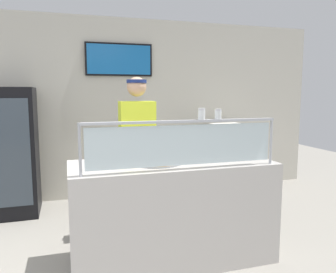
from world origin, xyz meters
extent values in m
plane|color=gray|center=(0.94, 1.00, 0.00)|extent=(12.00, 12.00, 0.00)
cube|color=beige|center=(0.94, 2.60, 1.35)|extent=(6.27, 0.08, 2.70)
cube|color=black|center=(0.80, 2.53, 2.08)|extent=(0.99, 0.04, 0.48)
cube|color=#1966B2|center=(0.80, 2.51, 2.08)|extent=(0.94, 0.01, 0.43)
cube|color=#BCB7B2|center=(0.94, 0.38, 0.47)|extent=(1.87, 0.75, 0.95)
cylinder|color=#B2B5BC|center=(0.10, 0.06, 1.16)|extent=(0.02, 0.02, 0.42)
cylinder|color=#B2B5BC|center=(1.77, 0.06, 1.16)|extent=(0.02, 0.02, 0.42)
cube|color=silver|center=(0.94, 0.06, 1.16)|extent=(1.61, 0.01, 0.34)
cube|color=#B2B5BC|center=(0.94, 0.06, 1.36)|extent=(1.67, 0.06, 0.02)
cylinder|color=#9EA0A8|center=(0.79, 0.39, 0.96)|extent=(0.48, 0.48, 0.01)
cylinder|color=tan|center=(0.79, 0.39, 0.97)|extent=(0.46, 0.46, 0.02)
cylinder|color=gold|center=(0.79, 0.39, 0.98)|extent=(0.40, 0.40, 0.01)
cube|color=#ADAFB7|center=(0.75, 0.37, 0.99)|extent=(0.12, 0.29, 0.01)
cylinder|color=white|center=(1.09, 0.06, 1.41)|extent=(0.06, 0.06, 0.08)
cylinder|color=white|center=(1.09, 0.06, 1.39)|extent=(0.05, 0.05, 0.05)
cylinder|color=silver|center=(1.09, 0.06, 1.45)|extent=(0.06, 0.06, 0.02)
cylinder|color=white|center=(1.24, 0.06, 1.40)|extent=(0.06, 0.06, 0.07)
cylinder|color=red|center=(1.24, 0.06, 1.39)|extent=(0.05, 0.05, 0.05)
cylinder|color=silver|center=(1.24, 0.06, 1.45)|extent=(0.06, 0.06, 0.02)
cylinder|color=#23232D|center=(0.64, 1.04, 0.47)|extent=(0.13, 0.13, 0.95)
cylinder|color=#23232D|center=(0.86, 1.04, 0.47)|extent=(0.13, 0.13, 0.95)
cube|color=#D8EA33|center=(0.75, 1.04, 1.23)|extent=(0.38, 0.21, 0.55)
sphere|color=tan|center=(0.75, 1.04, 1.66)|extent=(0.21, 0.21, 0.21)
cylinder|color=navy|center=(0.75, 1.04, 1.71)|extent=(0.21, 0.21, 0.04)
cylinder|color=tan|center=(0.93, 0.82, 1.13)|extent=(0.08, 0.34, 0.08)
cube|color=black|center=(-0.71, 2.16, 0.83)|extent=(0.67, 0.65, 1.66)
cube|color=#38424C|center=(-0.71, 1.82, 0.86)|extent=(0.57, 0.02, 1.33)
cylinder|color=red|center=(-0.71, 1.93, 0.91)|extent=(0.06, 0.06, 0.20)
cylinder|color=blue|center=(-0.54, 1.93, 0.91)|extent=(0.06, 0.06, 0.20)
cube|color=#B7BABF|center=(2.42, 2.11, 0.42)|extent=(0.70, 0.55, 0.84)
cube|color=silver|center=(2.44, 2.11, 0.87)|extent=(0.49, 0.49, 0.04)
cube|color=silver|center=(2.43, 2.11, 0.91)|extent=(0.49, 0.49, 0.04)
cube|color=silver|center=(2.42, 2.11, 0.96)|extent=(0.48, 0.48, 0.04)
cube|color=silver|center=(2.44, 2.11, 1.00)|extent=(0.49, 0.49, 0.04)
cube|color=silver|center=(2.44, 2.11, 1.05)|extent=(0.49, 0.49, 0.04)
cube|color=silver|center=(2.42, 2.11, 1.09)|extent=(0.49, 0.49, 0.04)
camera|label=1|loc=(0.01, -2.52, 1.59)|focal=35.62mm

